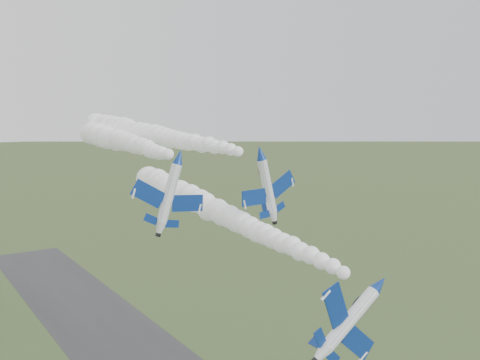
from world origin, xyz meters
name	(u,v)px	position (x,y,z in m)	size (l,w,h in m)	color
jet_lead	(380,284)	(6.21, -9.67, 32.52)	(6.72, 13.82, 9.44)	white
smoke_trail_jet_lead	(219,212)	(7.27, 29.02, 35.17)	(5.78, 70.87, 5.78)	white
jet_pair_left	(179,157)	(-5.98, 18.69, 46.59)	(10.95, 13.46, 4.23)	white
smoke_trail_jet_pair_left	(120,141)	(-1.33, 54.13, 47.31)	(5.51, 65.01, 5.51)	white
jet_pair_right	(261,153)	(8.55, 18.15, 46.63)	(11.21, 13.86, 4.24)	white
smoke_trail_jet_pair_right	(152,135)	(6.27, 55.00, 48.33)	(5.86, 67.39, 5.86)	white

